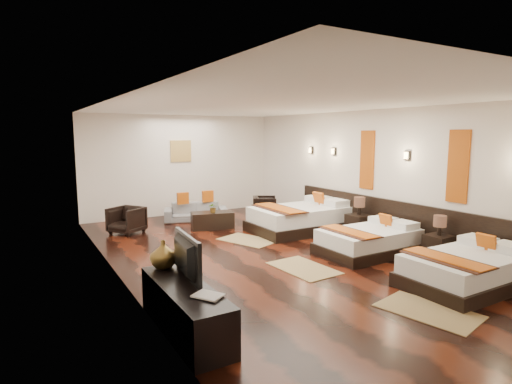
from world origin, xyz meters
TOP-DOWN VIEW (x-y plane):
  - floor at (0.00, 0.00)m, footprint 5.50×9.50m
  - ceiling at (0.00, 0.00)m, footprint 5.50×9.50m
  - back_wall at (0.00, 4.75)m, footprint 5.50×0.01m
  - left_wall at (-2.75, 0.00)m, footprint 0.01×9.50m
  - right_wall at (2.75, 0.00)m, footprint 0.01×9.50m
  - headboard_panel at (2.71, -0.80)m, footprint 0.08×6.60m
  - bed_near at (1.69, -2.85)m, footprint 1.96×1.23m
  - bed_mid at (1.69, -0.86)m, footprint 1.90×1.20m
  - bed_far at (1.70, 1.32)m, footprint 2.33×1.46m
  - nightstand_a at (2.44, -1.81)m, footprint 0.42×0.42m
  - nightstand_b at (2.44, 0.20)m, footprint 0.45×0.45m
  - jute_mat_near at (0.40, -3.17)m, footprint 0.99×1.33m
  - jute_mat_mid at (0.06, -0.96)m, footprint 0.82×1.24m
  - jute_mat_far at (0.16, 1.17)m, footprint 1.13×1.39m
  - tv_console at (-2.50, -2.09)m, footprint 0.50×1.80m
  - tv at (-2.45, -1.84)m, footprint 0.19×0.93m
  - book at (-2.50, -2.60)m, footprint 0.35×0.38m
  - figurine at (-2.50, -1.34)m, footprint 0.43×0.43m
  - sofa at (-0.02, 3.67)m, footprint 1.75×1.13m
  - armchair_left at (-1.94, 3.13)m, footprint 0.94×0.93m
  - armchair_right at (1.81, 3.16)m, footprint 0.86×0.85m
  - coffee_table at (-0.02, 2.62)m, footprint 1.10×0.74m
  - table_plant at (-0.02, 2.54)m, footprint 0.27×0.25m
  - orange_panel_a at (2.73, -1.90)m, footprint 0.04×0.40m
  - orange_panel_b at (2.73, 0.30)m, footprint 0.04×0.40m
  - sconce_mid at (2.70, -0.80)m, footprint 0.07×0.12m
  - sconce_far at (2.70, 1.40)m, footprint 0.07×0.12m
  - sconce_lounge at (2.70, 2.30)m, footprint 0.07×0.12m
  - gold_artwork at (0.00, 4.73)m, footprint 0.60×0.04m

SIDE VIEW (x-z plane):
  - floor at x=0.00m, z-range -0.01..0.01m
  - jute_mat_near at x=0.40m, z-range 0.00..0.01m
  - jute_mat_mid at x=0.06m, z-range 0.00..0.01m
  - jute_mat_far at x=0.16m, z-range 0.00..0.01m
  - coffee_table at x=-0.02m, z-range 0.00..0.40m
  - sofa at x=-0.02m, z-range 0.00..0.48m
  - bed_mid at x=1.69m, z-range -0.11..0.61m
  - bed_near at x=1.69m, z-range -0.12..0.63m
  - tv_console at x=-2.50m, z-range 0.00..0.55m
  - armchair_right at x=1.81m, z-range 0.00..0.58m
  - nightstand_a at x=2.44m, z-range -0.12..0.70m
  - bed_far at x=1.70m, z-range -0.14..0.75m
  - armchair_left at x=-1.94m, z-range 0.00..0.62m
  - nightstand_b at x=2.44m, z-range -0.13..0.76m
  - headboard_panel at x=2.71m, z-range 0.00..0.90m
  - table_plant at x=-0.02m, z-range 0.40..0.66m
  - book at x=-2.50m, z-range 0.55..0.58m
  - figurine at x=-2.50m, z-range 0.55..0.91m
  - tv at x=-2.45m, z-range 0.55..1.08m
  - back_wall at x=0.00m, z-range 0.00..2.80m
  - left_wall at x=-2.75m, z-range 0.00..2.80m
  - right_wall at x=2.75m, z-range 0.00..2.80m
  - orange_panel_a at x=2.73m, z-range 1.05..2.35m
  - orange_panel_b at x=2.73m, z-range 1.05..2.35m
  - gold_artwork at x=0.00m, z-range 1.50..2.10m
  - sconce_mid at x=2.70m, z-range 1.76..1.94m
  - sconce_far at x=2.70m, z-range 1.76..1.94m
  - sconce_lounge at x=2.70m, z-range 1.76..1.94m
  - ceiling at x=0.00m, z-range 2.79..2.80m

